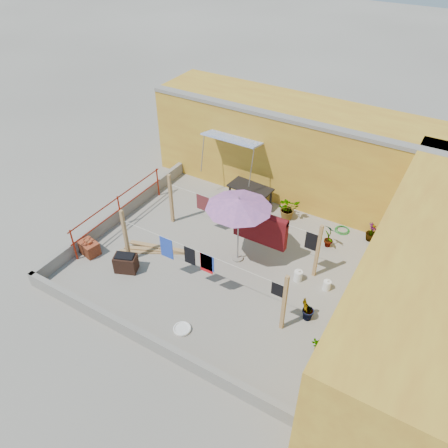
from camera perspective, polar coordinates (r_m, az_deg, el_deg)
The scene contains 21 objects.
ground at distance 13.09m, azimuth 0.12°, elevation -4.83°, with size 80.00×80.00×0.00m, color #9E998E.
wall_back at distance 15.51m, azimuth 10.77°, elevation 9.20°, with size 11.00×3.27×3.21m.
wall_right at distance 11.02m, azimuth 24.29°, elevation -7.66°, with size 2.40×9.00×3.20m, color gold.
parapet_front at distance 11.00m, azimuth -9.80°, elevation -14.80°, with size 8.30×0.16×0.44m, color gray.
parapet_left at distance 14.97m, azimuth -13.43°, elevation 1.35°, with size 0.16×7.30×0.44m, color gray.
red_railing at distance 14.44m, azimuth -13.55°, elevation 2.26°, with size 0.05×4.20×1.10m.
clothesline_rig at distance 12.59m, azimuth 3.73°, elevation -0.92°, with size 5.09×2.35×1.80m.
patio_umbrella at distance 11.89m, azimuth 1.95°, elevation 2.65°, with size 2.32×2.32×2.25m.
outdoor_table at distance 15.09m, azimuth 3.47°, elevation 4.64°, with size 1.55×0.86×0.70m.
brick_stack at distance 13.82m, azimuth -17.19°, elevation -2.98°, with size 0.65×0.53×0.51m.
lumber_pile at distance 13.53m, azimuth -8.81°, elevation -3.32°, with size 2.06×1.15×0.13m.
brazier at distance 12.93m, azimuth -12.70°, elevation -4.97°, with size 0.74×0.63×0.57m.
white_basin at distance 11.34m, azimuth -5.49°, elevation -13.47°, with size 0.46×0.46×0.08m.
water_jug_a at distance 12.48m, azimuth 13.28°, elevation -7.80°, with size 0.22×0.22×0.34m.
water_jug_b at distance 12.56m, azimuth 9.65°, elevation -6.69°, with size 0.24×0.24×0.38m.
green_hose at distance 14.68m, azimuth 15.18°, elevation -0.75°, with size 0.48×0.48×0.07m.
plant_back_a at distance 14.67m, azimuth 8.37°, elevation 2.06°, with size 0.71×0.62×0.79m, color #1E5317.
plant_back_b at distance 14.40m, azimuth 18.69°, elevation -1.02°, with size 0.34×0.34×0.61m, color #1E5317.
plant_right_a at distance 13.71m, azimuth 13.63°, elevation -1.50°, with size 0.44×0.30×0.84m, color #1E5317.
plant_right_b at distance 11.48m, azimuth 10.83°, elevation -10.96°, with size 0.39×0.31×0.70m, color #1E5317.
plant_right_c at distance 10.84m, azimuth 12.78°, elevation -15.77°, with size 0.53×0.46×0.59m, color #1E5317.
Camera 1 is at (4.92, -8.29, 8.85)m, focal length 35.00 mm.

